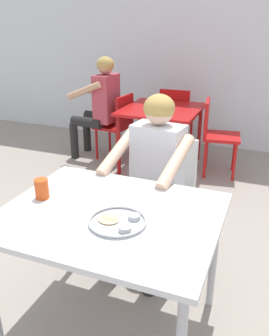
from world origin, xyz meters
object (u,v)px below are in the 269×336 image
chair_foreground (164,187)px  chair_red_right (215,132)px  drinking_cup (42,188)px  patron_background (100,100)px  chair_red_left (118,122)px  chair_red_far (176,116)px  thali_tray (118,221)px  diner_foreground (152,170)px  table_background_red (162,115)px  table_foreground (110,225)px

chair_foreground → chair_red_right: bearing=86.2°
drinking_cup → patron_background: size_ratio=0.09×
chair_red_left → patron_background: size_ratio=0.65×
chair_red_right → chair_red_far: 0.85m
thali_tray → diner_foreground: 0.76m
patron_background → drinking_cup: bearing=-70.0°
chair_red_right → chair_red_far: bearing=136.4°
drinking_cup → diner_foreground: size_ratio=0.09×
drinking_cup → chair_red_left: bearing=105.2°
chair_foreground → diner_foreground: size_ratio=0.72×
chair_red_left → patron_background: patron_background is taller
chair_red_left → table_background_red: bearing=-5.0°
chair_foreground → table_background_red: 1.63m
table_foreground → chair_foreground: size_ratio=1.26×
chair_foreground → chair_red_far: (-0.51, 2.14, -0.02)m
patron_background → diner_foreground: bearing=-54.0°
table_foreground → drinking_cup: 0.43m
table_foreground → chair_foreground: chair_foreground is taller
thali_tray → drinking_cup: size_ratio=2.57×
chair_red_left → patron_background: (-0.21, -0.05, 0.27)m
table_foreground → chair_red_far: bearing=99.3°
diner_foreground → chair_red_right: (0.13, 1.78, -0.22)m
table_foreground → table_background_red: bearing=101.7°
chair_red_far → diner_foreground: bearing=-78.3°
drinking_cup → chair_red_left: 2.58m
thali_tray → diner_foreground: size_ratio=0.23×
chair_foreground → chair_red_left: chair_foreground is taller
drinking_cup → chair_foreground: chair_foreground is taller
chair_red_far → chair_red_left: bearing=-136.6°
table_foreground → table_background_red: table_foreground is taller
drinking_cup → chair_foreground: (0.42, 0.88, -0.31)m
chair_red_left → diner_foreground: bearing=-59.4°
table_background_red → patron_background: size_ratio=0.73×
table_background_red → chair_red_left: size_ratio=1.13×
table_foreground → patron_background: size_ratio=0.87×
diner_foreground → chair_red_right: size_ratio=1.44×
diner_foreground → chair_red_right: bearing=86.0°
thali_tray → patron_background: size_ratio=0.22×
drinking_cup → chair_red_right: 2.52m
chair_red_right → patron_background: (-1.41, -0.01, 0.25)m
table_foreground → diner_foreground: diner_foreground is taller
table_background_red → patron_background: 0.80m
table_foreground → chair_foreground: (0.01, 0.89, -0.18)m
thali_tray → chair_red_left: size_ratio=0.35×
table_foreground → chair_red_far: 3.08m
diner_foreground → chair_red_far: (-0.49, 2.36, -0.24)m
table_background_red → diner_foreground: bearing=-74.4°
thali_tray → chair_red_far: (-0.58, 3.11, -0.28)m
drinking_cup → chair_red_right: bearing=77.9°
thali_tray → diner_foreground: diner_foreground is taller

